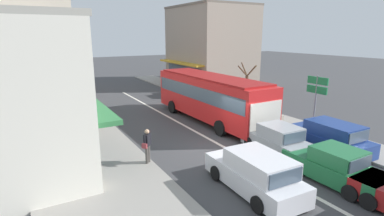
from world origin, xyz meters
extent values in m
plane|color=#3F3F42|center=(0.00, 0.00, 0.00)|extent=(140.00, 140.00, 0.00)
cube|color=silver|center=(0.00, 4.00, 0.00)|extent=(0.20, 28.00, 0.01)
cube|color=gray|center=(-6.80, 6.00, 0.07)|extent=(5.20, 44.00, 0.14)
cube|color=gray|center=(6.20, 6.00, 0.06)|extent=(2.80, 44.00, 0.12)
cube|color=#2D703D|center=(-6.50, 1.66, 2.70)|extent=(1.10, 6.97, 0.20)
cube|color=#425160|center=(-6.92, 1.66, 1.40)|extent=(0.06, 6.06, 1.80)
cube|color=beige|center=(-10.20, 10.25, 3.90)|extent=(7.79, 9.39, 7.81)
cube|color=#2D703D|center=(-5.86, 10.25, 2.70)|extent=(1.10, 8.64, 0.20)
cube|color=#425160|center=(-6.28, 10.25, 1.40)|extent=(0.06, 7.51, 1.80)
cube|color=#B2A38E|center=(-10.20, 19.62, 3.71)|extent=(6.41, 8.91, 7.41)
cube|color=maroon|center=(-6.54, 19.62, 2.70)|extent=(1.10, 8.20, 0.20)
cube|color=#425160|center=(-6.96, 19.62, 1.40)|extent=(0.06, 7.13, 1.80)
cube|color=gray|center=(11.50, 18.85, 4.54)|extent=(7.44, 10.12, 9.08)
cube|color=gold|center=(7.33, 18.85, 2.70)|extent=(1.10, 9.31, 0.20)
cube|color=#425160|center=(7.75, 18.85, 1.40)|extent=(0.06, 8.10, 1.80)
cube|color=#6E6358|center=(11.50, 18.85, 9.20)|extent=(7.60, 10.12, 0.24)
cube|color=red|center=(2.09, 4.41, 1.76)|extent=(2.67, 10.84, 2.70)
cube|color=#425160|center=(2.09, 4.41, 2.16)|extent=(2.71, 10.41, 0.90)
cube|color=beige|center=(2.18, -1.02, 1.56)|extent=(2.25, 0.10, 1.76)
cube|color=maroon|center=(2.09, 4.41, 3.17)|extent=(2.54, 9.97, 0.12)
cylinder|color=black|center=(0.79, 7.74, 0.48)|extent=(0.28, 0.96, 0.96)
cylinder|color=black|center=(3.29, 7.78, 0.48)|extent=(0.28, 0.96, 0.96)
cylinder|color=black|center=(0.89, 1.42, 0.48)|extent=(0.28, 0.96, 0.96)
cylinder|color=black|center=(3.39, 1.46, 0.48)|extent=(0.28, 0.96, 0.96)
cube|color=#9EA3A8|center=(1.82, -2.18, 0.52)|extent=(1.81, 3.77, 0.76)
cube|color=#9EA3A8|center=(1.81, -2.48, 1.22)|extent=(1.61, 1.97, 0.64)
cube|color=#425160|center=(1.85, -1.51, 1.22)|extent=(1.40, 0.13, 0.54)
cube|color=#425160|center=(1.76, -3.45, 1.22)|extent=(1.37, 0.12, 0.51)
cylinder|color=black|center=(1.05, -1.03, 0.31)|extent=(0.21, 0.63, 0.62)
cylinder|color=black|center=(2.69, -1.11, 0.31)|extent=(0.21, 0.63, 0.62)
cylinder|color=black|center=(0.95, -3.25, 0.31)|extent=(0.21, 0.63, 0.62)
cylinder|color=black|center=(2.59, -3.33, 0.31)|extent=(0.21, 0.63, 0.62)
cube|color=#1E6638|center=(1.70, -5.67, 0.51)|extent=(1.77, 4.22, 0.72)
cube|color=#1E6638|center=(1.70, -5.77, 1.17)|extent=(1.58, 1.82, 0.60)
cube|color=#425160|center=(1.69, -4.85, 1.17)|extent=(1.44, 0.08, 0.51)
cube|color=#425160|center=(1.71, -6.69, 1.17)|extent=(1.40, 0.08, 0.48)
cylinder|color=black|center=(0.82, -4.42, 0.31)|extent=(0.19, 0.62, 0.62)
cylinder|color=black|center=(2.54, -4.40, 0.31)|extent=(0.19, 0.62, 0.62)
cylinder|color=black|center=(0.86, -6.94, 0.31)|extent=(0.19, 0.62, 0.62)
cylinder|color=black|center=(2.58, -6.92, 0.31)|extent=(0.19, 0.62, 0.62)
cylinder|color=black|center=(0.87, -7.61, 0.31)|extent=(0.20, 0.63, 0.62)
cube|color=silver|center=(-1.69, -4.53, 0.52)|extent=(1.92, 4.56, 0.76)
cube|color=silver|center=(-1.70, -4.88, 1.24)|extent=(1.73, 2.66, 0.68)
cube|color=#425160|center=(-1.65, -3.56, 1.24)|extent=(1.51, 0.11, 0.58)
cube|color=#425160|center=(-1.75, -6.19, 1.24)|extent=(1.48, 0.11, 0.54)
cylinder|color=black|center=(-2.52, -3.15, 0.31)|extent=(0.20, 0.63, 0.62)
cylinder|color=black|center=(-0.76, -3.21, 0.31)|extent=(0.20, 0.63, 0.62)
cylinder|color=black|center=(-2.61, -5.84, 0.31)|extent=(0.20, 0.63, 0.62)
cylinder|color=black|center=(-0.85, -5.91, 0.31)|extent=(0.20, 0.63, 0.62)
cube|color=navy|center=(4.48, -3.26, 0.52)|extent=(1.87, 4.54, 0.76)
cube|color=navy|center=(4.47, -3.61, 1.24)|extent=(1.70, 2.64, 0.68)
cube|color=#425160|center=(4.51, -2.29, 1.24)|extent=(1.51, 0.10, 0.58)
cube|color=#425160|center=(4.44, -4.92, 1.24)|extent=(1.48, 0.10, 0.54)
cylinder|color=black|center=(3.64, -1.88, 0.31)|extent=(0.20, 0.62, 0.62)
cylinder|color=black|center=(5.40, -1.93, 0.31)|extent=(0.20, 0.62, 0.62)
cylinder|color=black|center=(3.57, -4.58, 0.31)|extent=(0.20, 0.62, 0.62)
cylinder|color=black|center=(5.33, -4.63, 0.31)|extent=(0.20, 0.62, 0.62)
cube|color=#B7B29E|center=(4.50, 2.70, 0.51)|extent=(1.81, 4.23, 0.72)
cube|color=#B7B29E|center=(4.50, 2.60, 1.17)|extent=(1.60, 1.83, 0.60)
cube|color=#425160|center=(4.52, 3.52, 1.17)|extent=(1.44, 0.09, 0.51)
cube|color=#425160|center=(4.48, 1.68, 1.17)|extent=(1.40, 0.09, 0.48)
cylinder|color=black|center=(3.67, 3.98, 0.31)|extent=(0.19, 0.62, 0.62)
cylinder|color=black|center=(5.39, 3.94, 0.31)|extent=(0.19, 0.62, 0.62)
cylinder|color=black|center=(3.62, 1.46, 0.31)|extent=(0.19, 0.62, 0.62)
cylinder|color=black|center=(5.34, 1.43, 0.31)|extent=(0.19, 0.62, 0.62)
cube|color=maroon|center=(4.50, 8.11, 0.52)|extent=(1.73, 3.74, 0.76)
cube|color=maroon|center=(4.50, 7.81, 1.22)|extent=(1.56, 1.94, 0.64)
cube|color=#425160|center=(4.48, 8.78, 1.22)|extent=(1.40, 0.09, 0.54)
cube|color=#425160|center=(4.53, 6.84, 1.22)|extent=(1.37, 0.09, 0.51)
cylinder|color=black|center=(3.65, 9.20, 0.31)|extent=(0.19, 0.62, 0.62)
cylinder|color=black|center=(5.29, 9.24, 0.31)|extent=(0.19, 0.62, 0.62)
cylinder|color=black|center=(3.70, 6.98, 0.31)|extent=(0.19, 0.62, 0.62)
cylinder|color=black|center=(5.34, 7.02, 0.31)|extent=(0.19, 0.62, 0.62)
cube|color=#561E19|center=(4.48, 13.39, 0.52)|extent=(1.66, 3.71, 0.76)
cube|color=#561E19|center=(4.48, 13.09, 1.22)|extent=(1.53, 1.91, 0.64)
cube|color=#425160|center=(4.48, 14.06, 1.22)|extent=(1.40, 0.07, 0.54)
cube|color=#425160|center=(4.47, 12.12, 1.22)|extent=(1.37, 0.07, 0.51)
cylinder|color=black|center=(3.66, 14.51, 0.31)|extent=(0.18, 0.62, 0.62)
cylinder|color=black|center=(5.30, 14.50, 0.31)|extent=(0.18, 0.62, 0.62)
cylinder|color=black|center=(3.65, 12.29, 0.31)|extent=(0.18, 0.62, 0.62)
cylinder|color=black|center=(5.29, 12.28, 0.31)|extent=(0.18, 0.62, 0.62)
cylinder|color=gray|center=(-3.77, 16.76, 2.10)|extent=(0.12, 0.12, 4.20)
cube|color=black|center=(-3.77, 16.76, 3.85)|extent=(0.24, 0.24, 0.68)
sphere|color=red|center=(-3.63, 16.76, 4.08)|extent=(0.13, 0.13, 0.13)
sphere|color=black|center=(-3.63, 16.76, 3.86)|extent=(0.13, 0.13, 0.13)
sphere|color=black|center=(-3.63, 16.76, 3.64)|extent=(0.13, 0.13, 0.13)
cylinder|color=gray|center=(6.13, -1.04, 1.80)|extent=(0.10, 0.10, 3.60)
cube|color=#19753D|center=(6.13, -1.06, 3.30)|extent=(0.08, 1.40, 0.44)
cube|color=white|center=(6.18, -1.06, 3.30)|extent=(0.01, 1.10, 0.10)
cube|color=#19753D|center=(6.13, -1.06, 2.75)|extent=(0.08, 1.40, 0.44)
cube|color=white|center=(6.18, -1.06, 2.75)|extent=(0.01, 1.10, 0.10)
cylinder|color=brown|center=(6.27, 5.52, 1.39)|extent=(0.24, 0.24, 2.79)
cylinder|color=brown|center=(6.27, 5.89, 3.28)|extent=(0.10, 0.82, 1.05)
cylinder|color=brown|center=(6.73, 5.52, 3.16)|extent=(0.98, 0.10, 0.83)
cylinder|color=brown|center=(6.27, 5.05, 3.23)|extent=(0.10, 1.01, 0.95)
cylinder|color=brown|center=(5.82, 5.52, 3.20)|extent=(0.97, 0.10, 0.90)
cylinder|color=#4C4742|center=(-4.38, -0.31, 0.56)|extent=(0.14, 0.14, 0.84)
cylinder|color=#4C4742|center=(-4.52, -0.43, 0.56)|extent=(0.14, 0.14, 0.84)
cube|color=black|center=(-4.45, -0.37, 1.26)|extent=(0.42, 0.40, 0.56)
sphere|color=tan|center=(-4.45, -0.37, 1.66)|extent=(0.22, 0.22, 0.22)
cylinder|color=black|center=(-4.27, -0.22, 1.26)|extent=(0.09, 0.09, 0.54)
cylinder|color=black|center=(-4.64, -0.53, 1.26)|extent=(0.09, 0.09, 0.54)
cube|color=maroon|center=(-4.68, -0.59, 1.08)|extent=(0.23, 0.25, 0.22)
cylinder|color=#232838|center=(-5.03, 13.53, 0.56)|extent=(0.14, 0.14, 0.84)
cylinder|color=#232838|center=(-5.10, 13.70, 0.56)|extent=(0.14, 0.14, 0.84)
cube|color=slate|center=(-5.06, 13.62, 1.26)|extent=(0.35, 0.42, 0.56)
sphere|color=brown|center=(-5.06, 13.62, 1.66)|extent=(0.22, 0.22, 0.22)
cylinder|color=slate|center=(-4.97, 13.40, 1.26)|extent=(0.09, 0.09, 0.54)
cylinder|color=slate|center=(-5.16, 13.84, 1.26)|extent=(0.09, 0.09, 0.54)
camera|label=1|loc=(-9.10, -12.65, 5.98)|focal=28.00mm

